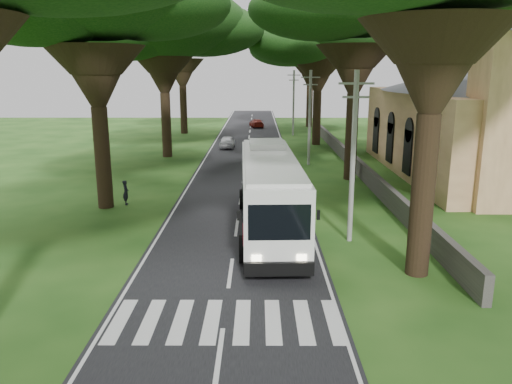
# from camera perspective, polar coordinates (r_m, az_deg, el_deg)

# --- Properties ---
(ground) EXTENTS (140.00, 140.00, 0.00)m
(ground) POSITION_cam_1_polar(r_m,az_deg,el_deg) (18.60, -3.27, -11.65)
(ground) COLOR #1A4112
(ground) RESTS_ON ground
(road) EXTENTS (8.00, 120.00, 0.04)m
(road) POSITION_cam_1_polar(r_m,az_deg,el_deg) (42.54, -1.25, 2.95)
(road) COLOR black
(road) RESTS_ON ground
(crosswalk) EXTENTS (8.00, 3.00, 0.01)m
(crosswalk) POSITION_cam_1_polar(r_m,az_deg,el_deg) (16.82, -3.69, -14.57)
(crosswalk) COLOR silver
(crosswalk) RESTS_ON ground
(property_wall) EXTENTS (0.35, 50.00, 1.20)m
(property_wall) POSITION_cam_1_polar(r_m,az_deg,el_deg) (42.18, 11.05, 3.42)
(property_wall) COLOR #383533
(property_wall) RESTS_ON ground
(church) EXTENTS (14.00, 24.00, 11.60)m
(church) POSITION_cam_1_polar(r_m,az_deg,el_deg) (41.93, 24.07, 8.38)
(church) COLOR tan
(church) RESTS_ON ground
(pole_near) EXTENTS (1.60, 0.24, 8.00)m
(pole_near) POSITION_cam_1_polar(r_m,az_deg,el_deg) (23.50, 11.04, 4.20)
(pole_near) COLOR gray
(pole_near) RESTS_ON ground
(pole_mid) EXTENTS (1.60, 0.24, 8.00)m
(pole_mid) POSITION_cam_1_polar(r_m,az_deg,el_deg) (43.16, 6.15, 8.62)
(pole_mid) COLOR gray
(pole_mid) RESTS_ON ground
(pole_far) EXTENTS (1.60, 0.24, 8.00)m
(pole_far) POSITION_cam_1_polar(r_m,az_deg,el_deg) (63.04, 4.31, 10.26)
(pole_far) COLOR gray
(pole_far) RESTS_ON ground
(tree_l_midb) EXTENTS (15.31, 15.31, 15.40)m
(tree_l_midb) POSITION_cam_1_polar(r_m,az_deg,el_deg) (47.73, -10.70, 18.42)
(tree_l_midb) COLOR black
(tree_l_midb) RESTS_ON ground
(tree_l_far) EXTENTS (12.53, 12.53, 14.97)m
(tree_l_far) POSITION_cam_1_polar(r_m,az_deg,el_deg) (65.61, -8.56, 17.19)
(tree_l_far) COLOR black
(tree_l_far) RESTS_ON ground
(tree_r_midb) EXTENTS (13.62, 13.62, 14.61)m
(tree_r_midb) POSITION_cam_1_polar(r_m,az_deg,el_deg) (55.26, 7.22, 17.37)
(tree_r_midb) COLOR black
(tree_r_midb) RESTS_ON ground
(tree_r_far) EXTENTS (15.65, 15.65, 15.21)m
(tree_r_far) POSITION_cam_1_polar(r_m,az_deg,el_deg) (73.25, 6.30, 16.66)
(tree_r_far) COLOR black
(tree_r_far) RESTS_ON ground
(coach_bus) EXTENTS (3.39, 13.05, 3.82)m
(coach_bus) POSITION_cam_1_polar(r_m,az_deg,el_deg) (25.10, 1.57, 0.11)
(coach_bus) COLOR white
(coach_bus) RESTS_ON ground
(distant_car_a) EXTENTS (1.58, 3.77, 1.27)m
(distant_car_a) POSITION_cam_1_polar(r_m,az_deg,el_deg) (52.77, -3.29, 5.76)
(distant_car_a) COLOR silver
(distant_car_a) RESTS_ON road
(distant_car_c) EXTENTS (2.29, 4.27, 1.18)m
(distant_car_c) POSITION_cam_1_polar(r_m,az_deg,el_deg) (72.03, 0.06, 7.88)
(distant_car_c) COLOR maroon
(distant_car_c) RESTS_ON road
(pedestrian) EXTENTS (0.48, 0.62, 1.50)m
(pedestrian) POSITION_cam_1_polar(r_m,az_deg,el_deg) (31.30, -14.65, -0.05)
(pedestrian) COLOR black
(pedestrian) RESTS_ON ground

